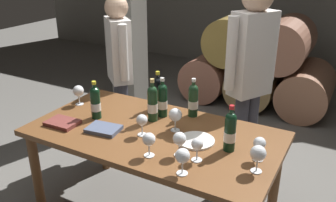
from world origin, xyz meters
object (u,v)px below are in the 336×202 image
wine_bottle_5 (95,102)px  wine_bottle_1 (158,93)px  wine_glass_6 (175,115)px  wine_glass_1 (182,156)px  wine_bottle_3 (230,131)px  leather_ledger (62,123)px  wine_bottle_0 (153,103)px  wine_glass_7 (179,139)px  wine_glass_4 (260,144)px  serving_plate (196,141)px  wine_bottle_4 (193,100)px  dining_table (154,143)px  sommelier_presenting (251,71)px  wine_glass_0 (258,154)px  wine_glass_2 (78,91)px  wine_bottle_2 (162,100)px  wine_glass_3 (197,145)px  tasting_notebook (104,129)px  taster_seated_left (119,64)px  wine_glass_5 (142,121)px  wine_glass_8 (149,140)px

wine_bottle_5 → wine_bottle_1: bearing=49.3°
wine_glass_6 → wine_glass_1: bearing=-57.9°
wine_bottle_3 → leather_ledger: 1.18m
wine_bottle_0 → wine_bottle_3: wine_bottle_0 is taller
wine_glass_6 → wine_glass_7: bearing=-57.9°
wine_glass_4 → serving_plate: wine_glass_4 is taller
wine_glass_6 → leather_ledger: 0.81m
wine_bottle_4 → wine_glass_4: size_ratio=1.97×
dining_table → sommelier_presenting: bearing=60.7°
wine_glass_0 → wine_glass_2: bearing=170.7°
wine_glass_4 → wine_glass_7: (-0.43, -0.18, 0.00)m
wine_glass_7 → wine_glass_4: bearing=22.8°
wine_glass_2 → sommelier_presenting: size_ratio=0.09×
leather_ledger → wine_bottle_3: bearing=9.4°
wine_glass_6 → leather_ledger: wine_glass_6 is taller
wine_glass_6 → wine_bottle_4: bearing=89.3°
dining_table → wine_bottle_2: size_ratio=5.68×
wine_glass_1 → wine_glass_3: size_ratio=1.08×
wine_bottle_0 → dining_table: bearing=-56.6°
dining_table → wine_bottle_0: wine_bottle_0 is taller
wine_bottle_0 → wine_bottle_2: 0.10m
sommelier_presenting → wine_glass_3: bearing=-90.7°
wine_bottle_2 → tasting_notebook: bearing=-120.2°
wine_glass_4 → wine_bottle_1: bearing=158.2°
wine_glass_6 → leather_ledger: (-0.74, -0.30, -0.10)m
wine_glass_1 → wine_glass_3: bearing=85.3°
wine_bottle_4 → taster_seated_left: 0.99m
dining_table → wine_bottle_0: (-0.10, 0.14, 0.23)m
dining_table → wine_glass_5: bearing=-115.6°
wine_bottle_2 → sommelier_presenting: bearing=45.9°
wine_bottle_3 → wine_glass_1: 0.39m
wine_glass_7 → leather_ledger: 0.92m
wine_glass_2 → leather_ledger: bearing=-67.5°
wine_glass_4 → sommelier_presenting: size_ratio=0.09×
wine_glass_1 → wine_glass_7: size_ratio=1.01×
serving_plate → taster_seated_left: (-1.11, 0.71, 0.16)m
leather_ledger → wine_bottle_1: bearing=49.3°
wine_bottle_5 → wine_glass_8: wine_bottle_5 is taller
wine_glass_5 → wine_glass_1: bearing=-32.1°
wine_glass_2 → wine_glass_7: wine_glass_2 is taller
wine_glass_0 → wine_glass_8: wine_glass_0 is taller
wine_bottle_3 → wine_bottle_5: bearing=-178.3°
wine_bottle_2 → serving_plate: 0.46m
wine_bottle_0 → wine_bottle_5: size_ratio=1.12×
wine_bottle_2 → wine_glass_8: 0.57m
wine_glass_8 → wine_bottle_2: bearing=111.5°
wine_glass_4 → wine_glass_6: wine_glass_6 is taller
wine_glass_5 → taster_seated_left: (-0.76, 0.80, 0.06)m
taster_seated_left → wine_bottle_4: bearing=-21.6°
wine_bottle_3 → wine_bottle_0: bearing=168.1°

